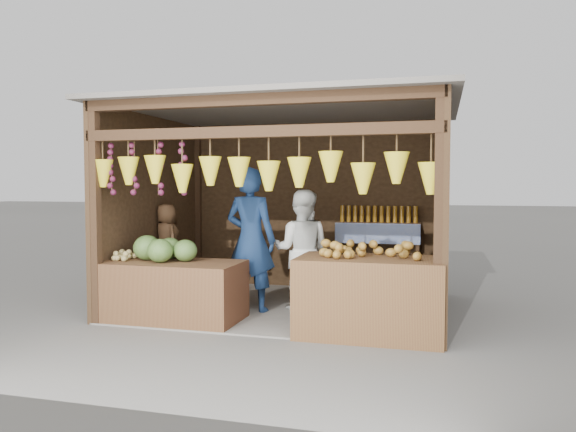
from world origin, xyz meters
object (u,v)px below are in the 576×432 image
(man_standing, at_px, (251,240))
(counter_left, at_px, (172,291))
(woman_standing, at_px, (302,250))
(counter_right, at_px, (370,297))
(vendor_seated, at_px, (167,240))

(man_standing, bearing_deg, counter_left, 51.21)
(counter_left, distance_m, woman_standing, 1.74)
(counter_right, bearing_deg, counter_left, 178.49)
(counter_left, xyz_separation_m, man_standing, (0.76, 0.71, 0.57))
(counter_right, xyz_separation_m, vendor_seated, (-3.04, 1.21, 0.42))
(man_standing, distance_m, vendor_seated, 1.48)
(man_standing, distance_m, woman_standing, 0.68)
(counter_left, xyz_separation_m, vendor_seated, (-0.66, 1.15, 0.49))
(man_standing, bearing_deg, woman_standing, -147.48)
(counter_right, relative_size, man_standing, 0.84)
(man_standing, height_order, woman_standing, man_standing)
(vendor_seated, bearing_deg, counter_right, -166.09)
(woman_standing, bearing_deg, vendor_seated, -6.68)
(counter_left, relative_size, counter_right, 1.07)
(counter_left, distance_m, vendor_seated, 1.41)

